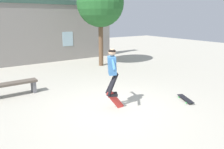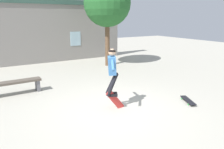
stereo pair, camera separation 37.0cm
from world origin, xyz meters
name	(u,v)px [view 1 (the left image)]	position (x,y,z in m)	size (l,w,h in m)	color
ground_plane	(114,109)	(0.00, 0.00, 0.00)	(40.00, 40.00, 0.00)	#B2AD9E
building_backdrop	(34,31)	(0.02, 8.35, 1.95)	(11.04, 0.52, 4.79)	gray
tree_right	(100,3)	(2.95, 5.57, 3.45)	(2.58, 2.58, 4.76)	brown
park_bench	(8,87)	(-2.45, 3.00, 0.38)	(1.98, 0.42, 0.51)	brown
skater	(112,68)	(-0.04, 0.08, 1.29)	(0.69, 1.21, 1.42)	teal
skateboard_flipping	(115,100)	(0.04, 0.02, 0.29)	(0.68, 0.11, 0.77)	red
skateboard_resting	(185,99)	(2.40, -0.75, 0.07)	(0.54, 0.84, 0.08)	black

